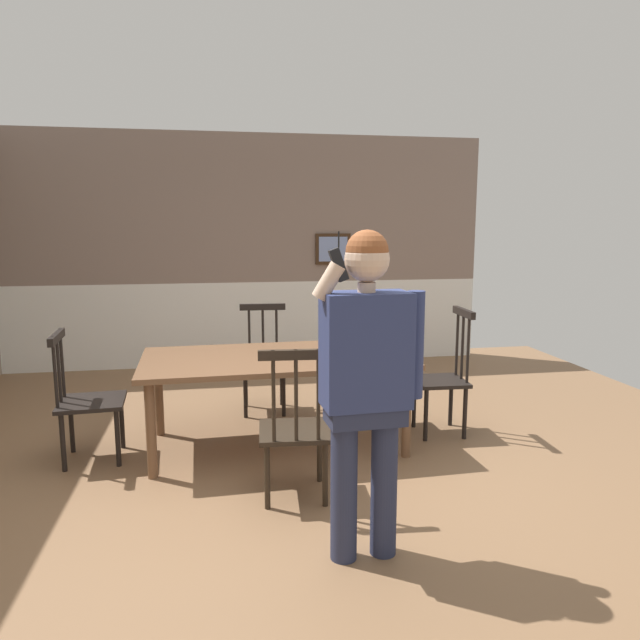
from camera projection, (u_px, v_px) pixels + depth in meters
The scene contains 8 objects.
ground_plane at pixel (280, 490), 3.88m from camera, with size 8.12×8.12×0.00m, color #846042.
room_back_partition at pixel (247, 256), 7.25m from camera, with size 5.95×0.17×2.84m.
dining_table at pixel (276, 364), 4.58m from camera, with size 2.09×1.14×0.73m.
chair_near_window at pixel (264, 362), 5.50m from camera, with size 0.46×0.46×1.00m.
chair_by_doorway at pixel (295, 427), 3.71m from camera, with size 0.48×0.48×1.01m.
chair_at_table_head at pixel (86, 399), 4.32m from camera, with size 0.49×0.49×0.97m.
chair_opposite_corner at pixel (444, 376), 4.89m from camera, with size 0.43×0.43×1.06m.
person_figure at pixel (367, 373), 2.96m from camera, with size 0.59×0.26×1.72m.
Camera 1 is at (-0.37, -3.64, 1.74)m, focal length 32.80 mm.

